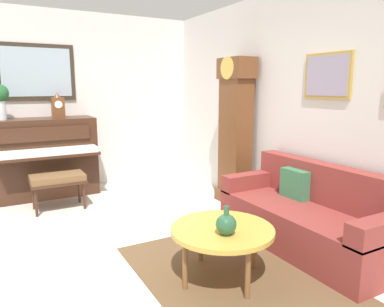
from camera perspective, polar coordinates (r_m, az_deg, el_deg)
name	(u,v)px	position (r m, az deg, el deg)	size (l,w,h in m)	color
ground_plane	(97,254)	(3.93, -14.78, -15.19)	(6.40, 6.00, 0.10)	beige
wall_left	(50,101)	(6.12, -21.61, 7.71)	(0.13, 4.90, 2.80)	silver
wall_back	(282,105)	(4.71, 14.08, 7.42)	(5.30, 0.13, 2.80)	silver
area_rug	(237,277)	(3.34, 7.14, -18.78)	(2.10, 1.50, 0.01)	brown
piano	(46,157)	(5.82, -22.18, -0.53)	(0.87, 1.44, 1.18)	#3D2316
piano_bench	(58,180)	(5.14, -20.51, -3.96)	(0.42, 0.70, 0.48)	#3D2316
grandfather_clock	(235,135)	(5.06, 6.87, 2.86)	(0.52, 0.34, 2.03)	brown
couch	(308,216)	(3.97, 17.94, -9.46)	(1.90, 0.80, 0.84)	maroon
coffee_table	(222,231)	(3.13, 4.83, -12.17)	(0.88, 0.88, 0.46)	gold
mantel_clock	(58,106)	(5.76, -20.48, 7.02)	(0.13, 0.18, 0.38)	brown
green_jug	(226,224)	(2.96, 5.43, -11.09)	(0.17, 0.17, 0.24)	#234C33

